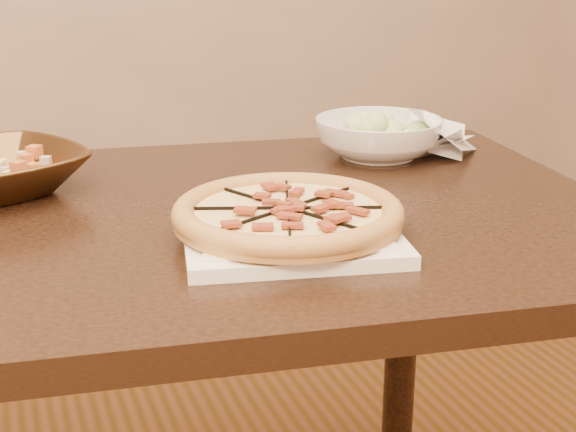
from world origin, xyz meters
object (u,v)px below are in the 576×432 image
at_px(dining_table, 187,285).
at_px(salad_bowl, 378,138).
at_px(pizza, 288,213).
at_px(plate, 288,230).

bearing_deg(dining_table, salad_bowl, 23.90).
distance_m(dining_table, pizza, 0.24).
bearing_deg(pizza, salad_bowl, 48.16).
height_order(dining_table, salad_bowl, salad_bowl).
relative_size(dining_table, plate, 4.28).
bearing_deg(salad_bowl, dining_table, -156.10).
bearing_deg(pizza, dining_table, 122.38).
height_order(dining_table, pizza, pizza).
relative_size(dining_table, salad_bowl, 6.05).
bearing_deg(salad_bowl, plate, -131.84).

